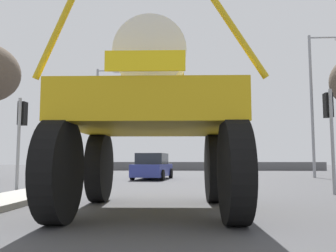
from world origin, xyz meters
The scene contains 8 objects.
ground_plane centered at (0.00, 18.00, 0.00)m, with size 120.00×120.00×0.00m, color #424244.
oversize_sprayer centered at (-0.68, 7.89, 2.06)m, with size 4.23×5.31×4.34m.
sedan_ahead centered at (-1.94, 20.77, 0.71)m, with size 2.28×4.28×1.52m.
traffic_signal_near_left centered at (-5.76, 12.07, 2.40)m, with size 0.24×0.54×3.30m.
traffic_signal_near_right centered at (4.91, 12.06, 2.56)m, with size 0.24×0.54×3.51m.
streetlight_far_left centered at (-7.14, 28.14, 4.78)m, with size 1.93×0.24×8.64m.
streetlight_far_right centered at (8.37, 22.95, 5.16)m, with size 2.28×0.24×9.32m.
roadside_barrier centered at (0.00, 37.70, 0.45)m, with size 29.31×0.24×0.90m, color #59595B.
Camera 1 is at (0.09, 0.04, 1.14)m, focal length 37.43 mm.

